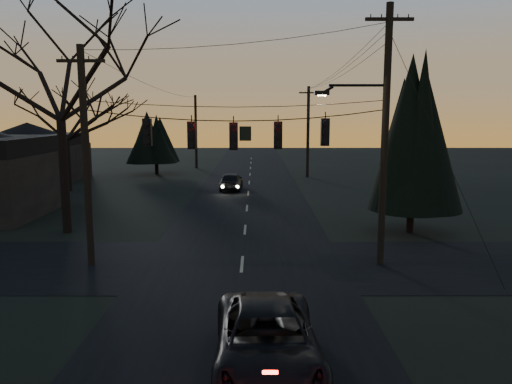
{
  "coord_description": "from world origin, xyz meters",
  "views": [
    {
      "loc": [
        0.53,
        -9.18,
        5.92
      ],
      "look_at": [
        0.56,
        9.72,
        2.97
      ],
      "focal_mm": 35.0,
      "sensor_mm": 36.0,
      "label": 1
    }
  ],
  "objects_px": {
    "utility_pole_far_r": "(307,177)",
    "sedan_oncoming_a": "(231,181)",
    "utility_pole_right": "(380,264)",
    "suv_near": "(267,341)",
    "utility_pole_left": "(92,265)",
    "bare_tree_left": "(58,74)",
    "evergreen_right": "(414,143)",
    "utility_pole_far_l": "(197,168)"
  },
  "relations": [
    {
      "from": "utility_pole_right",
      "to": "utility_pole_far_l",
      "type": "height_order",
      "value": "utility_pole_right"
    },
    {
      "from": "bare_tree_left",
      "to": "suv_near",
      "type": "distance_m",
      "value": 18.35
    },
    {
      "from": "utility_pole_left",
      "to": "bare_tree_left",
      "type": "bearing_deg",
      "value": 118.66
    },
    {
      "from": "utility_pole_left",
      "to": "utility_pole_far_l",
      "type": "height_order",
      "value": "utility_pole_left"
    },
    {
      "from": "bare_tree_left",
      "to": "sedan_oncoming_a",
      "type": "relative_size",
      "value": 2.73
    },
    {
      "from": "bare_tree_left",
      "to": "utility_pole_left",
      "type": "bearing_deg",
      "value": -61.34
    },
    {
      "from": "sedan_oncoming_a",
      "to": "evergreen_right",
      "type": "bearing_deg",
      "value": 126.72
    },
    {
      "from": "utility_pole_far_l",
      "to": "suv_near",
      "type": "xyz_separation_m",
      "value": [
        6.8,
        -44.32,
        0.73
      ]
    },
    {
      "from": "utility_pole_left",
      "to": "bare_tree_left",
      "type": "distance_m",
      "value": 10.02
    },
    {
      "from": "utility_pole_far_r",
      "to": "evergreen_right",
      "type": "distance_m",
      "value": 23.17
    },
    {
      "from": "utility_pole_left",
      "to": "utility_pole_far_r",
      "type": "xyz_separation_m",
      "value": [
        11.5,
        28.0,
        0.0
      ]
    },
    {
      "from": "utility_pole_right",
      "to": "evergreen_right",
      "type": "xyz_separation_m",
      "value": [
        2.85,
        5.46,
        4.54
      ]
    },
    {
      "from": "utility_pole_far_r",
      "to": "utility_pole_left",
      "type": "bearing_deg",
      "value": -112.33
    },
    {
      "from": "utility_pole_left",
      "to": "suv_near",
      "type": "xyz_separation_m",
      "value": [
        6.8,
        -8.32,
        0.73
      ]
    },
    {
      "from": "evergreen_right",
      "to": "sedan_oncoming_a",
      "type": "xyz_separation_m",
      "value": [
        -9.71,
        14.29,
        -3.84
      ]
    },
    {
      "from": "sedan_oncoming_a",
      "to": "suv_near",
      "type": "bearing_deg",
      "value": 96.92
    },
    {
      "from": "utility_pole_right",
      "to": "suv_near",
      "type": "xyz_separation_m",
      "value": [
        -4.7,
        -8.32,
        0.73
      ]
    },
    {
      "from": "utility_pole_far_r",
      "to": "bare_tree_left",
      "type": "bearing_deg",
      "value": -122.74
    },
    {
      "from": "utility_pole_left",
      "to": "bare_tree_left",
      "type": "height_order",
      "value": "bare_tree_left"
    },
    {
      "from": "utility_pole_left",
      "to": "utility_pole_far_l",
      "type": "distance_m",
      "value": 36.0
    },
    {
      "from": "utility_pole_far_l",
      "to": "utility_pole_far_r",
      "type": "bearing_deg",
      "value": -34.82
    },
    {
      "from": "utility_pole_far_l",
      "to": "bare_tree_left",
      "type": "bearing_deg",
      "value": -95.59
    },
    {
      "from": "utility_pole_right",
      "to": "suv_near",
      "type": "distance_m",
      "value": 9.59
    },
    {
      "from": "utility_pole_far_r",
      "to": "utility_pole_far_l",
      "type": "bearing_deg",
      "value": 145.18
    },
    {
      "from": "evergreen_right",
      "to": "utility_pole_far_r",
      "type": "bearing_deg",
      "value": 97.22
    },
    {
      "from": "suv_near",
      "to": "evergreen_right",
      "type": "bearing_deg",
      "value": 59.29
    },
    {
      "from": "bare_tree_left",
      "to": "evergreen_right",
      "type": "relative_size",
      "value": 1.42
    },
    {
      "from": "suv_near",
      "to": "sedan_oncoming_a",
      "type": "height_order",
      "value": "suv_near"
    },
    {
      "from": "utility_pole_far_l",
      "to": "sedan_oncoming_a",
      "type": "relative_size",
      "value": 1.95
    },
    {
      "from": "sedan_oncoming_a",
      "to": "utility_pole_far_r",
      "type": "bearing_deg",
      "value": -127.22
    },
    {
      "from": "utility_pole_left",
      "to": "utility_pole_far_l",
      "type": "relative_size",
      "value": 1.06
    },
    {
      "from": "utility_pole_far_r",
      "to": "sedan_oncoming_a",
      "type": "relative_size",
      "value": 2.07
    },
    {
      "from": "utility_pole_right",
      "to": "utility_pole_far_r",
      "type": "distance_m",
      "value": 28.0
    },
    {
      "from": "utility_pole_far_r",
      "to": "utility_pole_far_l",
      "type": "relative_size",
      "value": 1.06
    },
    {
      "from": "utility_pole_left",
      "to": "suv_near",
      "type": "bearing_deg",
      "value": -50.75
    },
    {
      "from": "suv_near",
      "to": "utility_pole_right",
      "type": "bearing_deg",
      "value": 58.57
    },
    {
      "from": "utility_pole_left",
      "to": "suv_near",
      "type": "height_order",
      "value": "utility_pole_left"
    },
    {
      "from": "utility_pole_left",
      "to": "utility_pole_far_r",
      "type": "distance_m",
      "value": 30.27
    },
    {
      "from": "utility_pole_far_l",
      "to": "bare_tree_left",
      "type": "relative_size",
      "value": 0.71
    },
    {
      "from": "utility_pole_far_l",
      "to": "suv_near",
      "type": "relative_size",
      "value": 1.53
    },
    {
      "from": "utility_pole_right",
      "to": "utility_pole_left",
      "type": "bearing_deg",
      "value": 180.0
    },
    {
      "from": "bare_tree_left",
      "to": "suv_near",
      "type": "height_order",
      "value": "bare_tree_left"
    }
  ]
}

